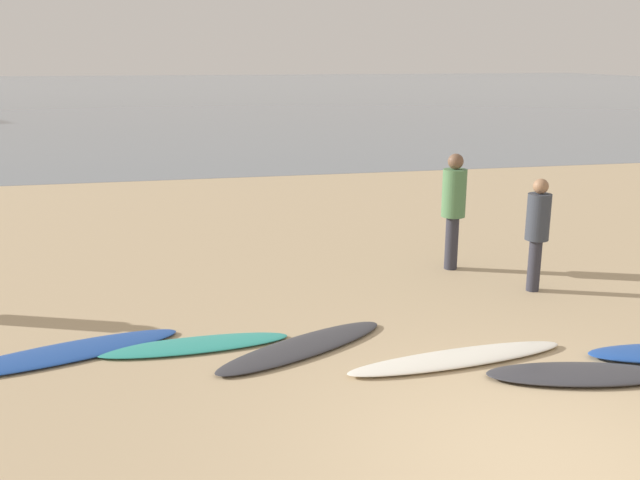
{
  "coord_description": "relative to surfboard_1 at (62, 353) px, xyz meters",
  "views": [
    {
      "loc": [
        -2.86,
        -4.46,
        3.27
      ],
      "look_at": [
        -0.75,
        5.25,
        0.6
      ],
      "focal_mm": 38.84,
      "sensor_mm": 36.0,
      "label": 1
    }
  ],
  "objects": [
    {
      "name": "ground_plane",
      "position": [
        4.17,
        6.86,
        -0.13
      ],
      "size": [
        120.0,
        120.0,
        0.2
      ],
      "primitive_type": "cube",
      "color": "tan",
      "rests_on": "ground"
    },
    {
      "name": "ocean_water",
      "position": [
        4.17,
        61.24,
        -0.03
      ],
      "size": [
        140.0,
        100.0,
        0.01
      ],
      "primitive_type": "cube",
      "color": "slate",
      "rests_on": "ground"
    },
    {
      "name": "surfboard_1",
      "position": [
        0.0,
        0.0,
        0.0
      ],
      "size": [
        2.7,
        1.36,
        0.06
      ],
      "primitive_type": "ellipsoid",
      "rotation": [
        0.0,
        0.0,
        0.31
      ],
      "color": "#1E479E",
      "rests_on": "ground"
    },
    {
      "name": "surfboard_2",
      "position": [
        1.46,
        -0.08,
        -0.0
      ],
      "size": [
        2.21,
        0.6,
        0.06
      ],
      "primitive_type": "ellipsoid",
      "rotation": [
        0.0,
        0.0,
        0.05
      ],
      "color": "teal",
      "rests_on": "ground"
    },
    {
      "name": "surfboard_3",
      "position": [
        2.67,
        -0.4,
        0.0
      ],
      "size": [
        2.31,
        1.54,
        0.07
      ],
      "primitive_type": "ellipsoid",
      "rotation": [
        0.0,
        0.0,
        0.47
      ],
      "color": "#333338",
      "rests_on": "ground"
    },
    {
      "name": "surfboard_4",
      "position": [
        4.28,
        -1.08,
        0.01
      ],
      "size": [
        2.63,
        0.72,
        0.08
      ],
      "primitive_type": "ellipsoid",
      "rotation": [
        0.0,
        0.0,
        0.1
      ],
      "color": "silver",
      "rests_on": "ground"
    },
    {
      "name": "surfboard_5",
      "position": [
        5.35,
        -1.72,
        0.01
      ],
      "size": [
        2.0,
        0.96,
        0.09
      ],
      "primitive_type": "ellipsoid",
      "rotation": [
        0.0,
        0.0,
        -0.21
      ],
      "color": "#333338",
      "rests_on": "ground"
    },
    {
      "name": "person_1",
      "position": [
        6.28,
        0.93,
        0.92
      ],
      "size": [
        0.33,
        0.33,
        1.62
      ],
      "rotation": [
        0.0,
        0.0,
        3.8
      ],
      "color": "#2D2D38",
      "rests_on": "ground"
    },
    {
      "name": "person_3",
      "position": [
        5.54,
        2.16,
        1.04
      ],
      "size": [
        0.37,
        0.37,
        1.82
      ],
      "rotation": [
        0.0,
        0.0,
        6.2
      ],
      "color": "#2D2D38",
      "rests_on": "ground"
    }
  ]
}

